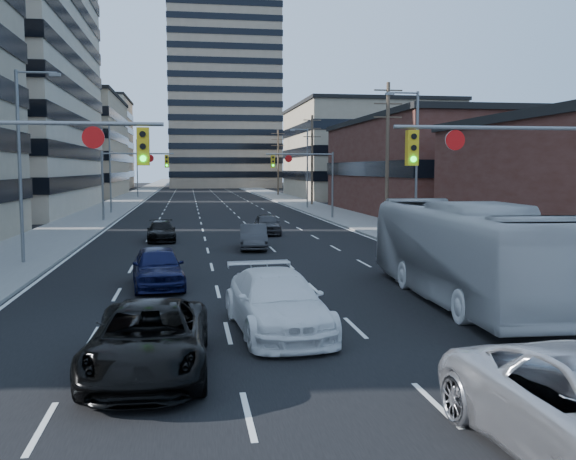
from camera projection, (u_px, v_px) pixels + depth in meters
The scene contains 29 objects.
ground at pixel (344, 411), 11.96m from camera, with size 400.00×400.00×0.00m, color black.
road_surface at pixel (201, 190), 139.83m from camera, with size 18.00×300.00×0.02m, color black.
sidewalk_left at pixel (147, 189), 138.06m from camera, with size 5.00×300.00×0.15m, color slate.
sidewalk_right at pixel (254, 189), 141.59m from camera, with size 5.00×300.00×0.15m, color slate.
office_left_far at pixel (58, 148), 105.88m from camera, with size 20.00×30.00×16.00m, color gray.
storefront_right_mid at pixel (458, 169), 64.40m from camera, with size 20.00×30.00×9.00m, color #472119.
office_right_far at pixel (365, 153), 101.69m from camera, with size 22.00×28.00×14.00m, color gray.
apartment_tower at pixel (223, 69), 157.66m from camera, with size 26.00×26.00×58.00m, color gray.
bg_block_left at pixel (74, 144), 144.42m from camera, with size 24.00×24.00×20.00m, color #ADA089.
bg_block_right at pixel (344, 162), 144.17m from camera, with size 22.00×22.00×12.00m, color gray.
signal_near_left at pixel (24, 175), 18.27m from camera, with size 6.59×0.33×6.00m.
signal_near_right at pixel (512, 174), 20.56m from camera, with size 6.59×0.33×6.00m.
signal_far_left at pixel (130, 171), 54.63m from camera, with size 6.09×0.33×6.00m.
signal_far_right at pixel (307, 171), 56.99m from camera, with size 6.09×0.33×6.00m.
utility_pole_block at pixel (387, 152), 48.69m from camera, with size 2.20×0.28×11.00m.
utility_pole_midblock at pixel (312, 158), 78.20m from camera, with size 2.20×0.28×11.00m.
utility_pole_distant at pixel (278, 161), 107.71m from camera, with size 2.20×0.28×11.00m.
streetlight_left_near at pixel (23, 157), 29.57m from camera, with size 2.03×0.22×9.00m.
streetlight_left_mid at pixel (112, 163), 64.00m from camera, with size 2.03×0.22×9.00m.
streetlight_left_far at pixel (138, 165), 98.42m from camera, with size 2.03×0.22×9.00m.
streetlight_right_near at pixel (414, 159), 37.66m from camera, with size 2.03×0.22×9.00m.
streetlight_right_far at pixel (306, 164), 72.08m from camera, with size 2.03×0.22×9.00m.
black_pickup at pixel (149, 340), 14.04m from camera, with size 2.55×5.53×1.54m, color black.
white_van at pixel (277, 302), 17.69m from camera, with size 2.33×5.73×1.66m, color white.
transit_bus at pixel (462, 252), 21.77m from camera, with size 2.85×12.19×3.40m, color #BBBBBB.
sedan_blue at pixel (158, 267), 24.35m from camera, with size 1.86×4.62×1.57m, color #0D1136.
sedan_grey_center at pixel (253, 237), 36.01m from camera, with size 1.47×4.22×1.39m, color #313133.
sedan_black_far at pixel (161, 231), 39.89m from camera, with size 1.75×4.30×1.25m, color black.
sedan_grey_right at pixel (267, 224), 44.02m from camera, with size 1.70×4.22×1.44m, color #363638.
Camera 1 is at (-2.82, -11.29, 4.50)m, focal length 40.00 mm.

